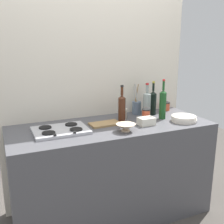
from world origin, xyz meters
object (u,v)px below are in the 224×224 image
(utensil_crock, at_px, (137,107))
(plate_stack, at_px, (184,119))
(mixing_bowl, at_px, (126,127))
(cutting_board, at_px, (105,124))
(condiment_jar_front, at_px, (166,106))
(stovetop_hob, at_px, (61,130))
(butter_dish, at_px, (146,121))
(condiment_jar_spare, at_px, (123,114))
(wine_bottle_rightmost, at_px, (153,102))
(wine_bottle_mid_left, at_px, (147,104))
(wine_bottle_mid_right, at_px, (163,104))
(condiment_jar_rear, at_px, (146,115))
(wine_bottle_leftmost, at_px, (122,108))

(utensil_crock, bearing_deg, plate_stack, -56.72)
(mixing_bowl, relative_size, cutting_board, 0.61)
(utensil_crock, xyz_separation_m, condiment_jar_front, (0.37, 0.00, -0.03))
(stovetop_hob, bearing_deg, butter_dish, -9.06)
(plate_stack, relative_size, condiment_jar_front, 2.52)
(condiment_jar_spare, distance_m, cutting_board, 0.27)
(mixing_bowl, bearing_deg, wine_bottle_rightmost, 37.39)
(wine_bottle_mid_left, distance_m, utensil_crock, 0.16)
(plate_stack, xyz_separation_m, utensil_crock, (-0.27, 0.42, 0.05))
(wine_bottle_mid_right, relative_size, condiment_jar_rear, 3.43)
(wine_bottle_mid_right, distance_m, wine_bottle_rightmost, 0.18)
(stovetop_hob, height_order, wine_bottle_mid_left, wine_bottle_mid_left)
(condiment_jar_rear, distance_m, condiment_jar_spare, 0.22)
(stovetop_hob, height_order, condiment_jar_rear, condiment_jar_rear)
(mixing_bowl, bearing_deg, butter_dish, 18.86)
(condiment_jar_rear, relative_size, condiment_jar_spare, 1.13)
(butter_dish, bearing_deg, mixing_bowl, -161.14)
(wine_bottle_rightmost, relative_size, utensil_crock, 1.07)
(stovetop_hob, bearing_deg, wine_bottle_rightmost, 9.90)
(mixing_bowl, relative_size, condiment_jar_spare, 1.67)
(wine_bottle_leftmost, distance_m, utensil_crock, 0.32)
(wine_bottle_mid_left, relative_size, cutting_board, 1.24)
(plate_stack, distance_m, butter_dish, 0.38)
(wine_bottle_rightmost, xyz_separation_m, cutting_board, (-0.58, -0.14, -0.12))
(utensil_crock, height_order, condiment_jar_front, utensil_crock)
(wine_bottle_leftmost, bearing_deg, condiment_jar_spare, 55.73)
(wine_bottle_rightmost, bearing_deg, wine_bottle_mid_right, -89.63)
(utensil_crock, relative_size, condiment_jar_front, 3.43)
(wine_bottle_leftmost, height_order, condiment_jar_rear, wine_bottle_leftmost)
(condiment_jar_spare, relative_size, cutting_board, 0.36)
(butter_dish, bearing_deg, utensil_crock, 74.62)
(wine_bottle_mid_left, distance_m, condiment_jar_spare, 0.25)
(condiment_jar_front, bearing_deg, wine_bottle_mid_right, -131.04)
(wine_bottle_mid_right, height_order, condiment_jar_rear, wine_bottle_mid_right)
(condiment_jar_spare, bearing_deg, wine_bottle_leftmost, -124.27)
(utensil_crock, relative_size, condiment_jar_spare, 3.20)
(wine_bottle_rightmost, height_order, condiment_jar_rear, wine_bottle_rightmost)
(wine_bottle_leftmost, height_order, cutting_board, wine_bottle_leftmost)
(plate_stack, relative_size, utensil_crock, 0.73)
(condiment_jar_front, height_order, condiment_jar_spare, condiment_jar_spare)
(mixing_bowl, bearing_deg, wine_bottle_mid_right, 22.21)
(wine_bottle_mid_right, bearing_deg, stovetop_hob, 179.90)
(condiment_jar_front, relative_size, condiment_jar_spare, 0.93)
(mixing_bowl, bearing_deg, condiment_jar_rear, 33.81)
(stovetop_hob, relative_size, condiment_jar_spare, 4.51)
(wine_bottle_mid_right, distance_m, butter_dish, 0.29)
(plate_stack, bearing_deg, wine_bottle_mid_left, 131.09)
(stovetop_hob, relative_size, condiment_jar_rear, 4.00)
(cutting_board, bearing_deg, wine_bottle_mid_left, 9.28)
(butter_dish, xyz_separation_m, condiment_jar_front, (0.47, 0.37, 0.01))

